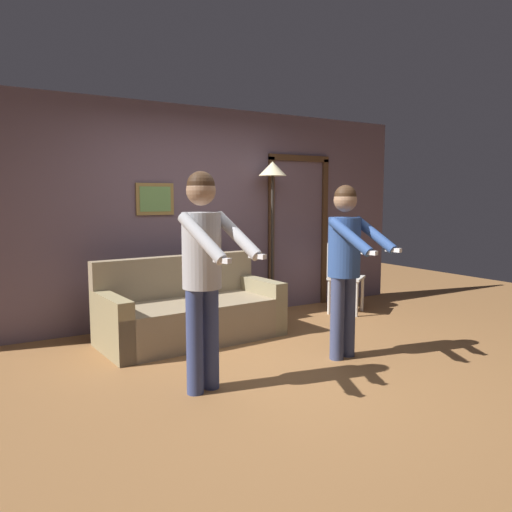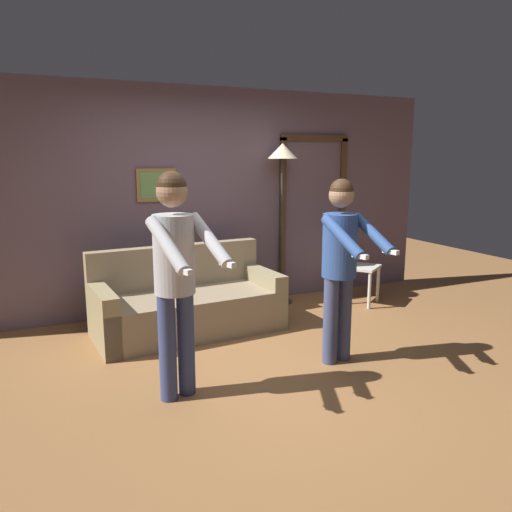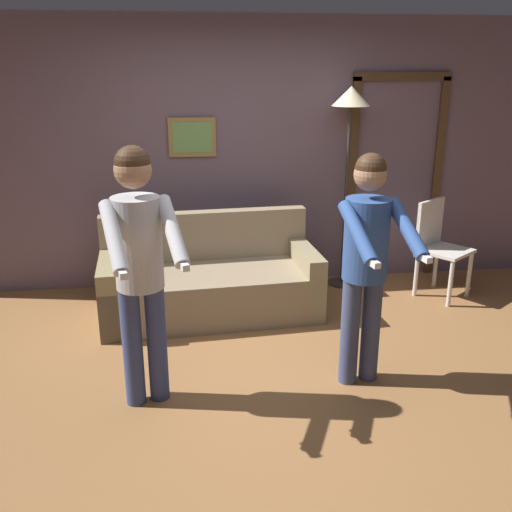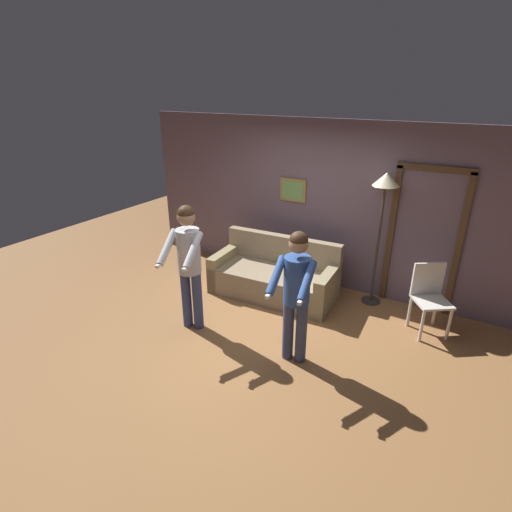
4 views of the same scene
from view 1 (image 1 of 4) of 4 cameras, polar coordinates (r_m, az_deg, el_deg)
name	(u,v)px [view 1 (image 1 of 4)]	position (r m, az deg, el deg)	size (l,w,h in m)	color
ground_plane	(276,363)	(4.67, 2.30, -12.17)	(12.00, 12.00, 0.00)	olive
back_wall_assembly	(191,215)	(6.14, -7.44, 4.68)	(6.40, 0.10, 2.60)	#655261
couch	(190,314)	(5.40, -7.50, -6.55)	(1.95, 0.98, 0.87)	gray
torchiere_lamp	(272,185)	(6.39, 1.90, 8.09)	(0.36, 0.36, 1.96)	#332D28
person_standing_left	(203,261)	(3.81, -6.05, -0.54)	(0.54, 0.68, 1.71)	#384476
person_standing_right	(346,256)	(4.68, 10.20, 0.00)	(0.50, 0.67, 1.62)	#3F486F
dining_chair_distant	(340,273)	(6.65, 9.57, -1.88)	(0.59, 0.59, 0.93)	silver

